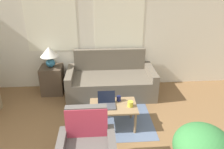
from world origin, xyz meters
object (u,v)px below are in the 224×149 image
at_px(couch, 111,82).
at_px(cup_yellow, 119,98).
at_px(table_lamp, 49,54).
at_px(laptop, 107,103).
at_px(potted_plant, 202,148).
at_px(coffee_table, 113,108).
at_px(cup_navy, 130,104).

xyz_separation_m(couch, cup_yellow, (0.07, -1.07, 0.19)).
bearing_deg(couch, table_lamp, 174.09).
bearing_deg(laptop, table_lamp, 130.83).
xyz_separation_m(cup_yellow, potted_plant, (0.94, -1.26, -0.02)).
bearing_deg(coffee_table, cup_yellow, 53.05).
bearing_deg(couch, potted_plant, -66.53).
xyz_separation_m(laptop, cup_navy, (0.40, -0.06, -0.00)).
height_order(table_lamp, cup_navy, table_lamp).
bearing_deg(cup_navy, coffee_table, 169.25).
bearing_deg(coffee_table, table_lamp, 133.43).
relative_size(table_lamp, cup_navy, 4.71).
distance_m(coffee_table, laptop, 0.16).
bearing_deg(potted_plant, laptop, 136.00).
distance_m(laptop, potted_plant, 1.62).
bearing_deg(potted_plant, cup_yellow, 126.71).
height_order(coffee_table, cup_yellow, cup_yellow).
bearing_deg(table_lamp, cup_yellow, -41.05).
height_order(coffee_table, laptop, laptop).
height_order(couch, coffee_table, couch).
distance_m(couch, cup_yellow, 1.09).
bearing_deg(cup_navy, cup_yellow, 132.07).
bearing_deg(laptop, cup_navy, -8.14).
height_order(cup_navy, potted_plant, potted_plant).
distance_m(laptop, cup_yellow, 0.26).
xyz_separation_m(cup_navy, potted_plant, (0.76, -1.07, -0.02)).
height_order(laptop, potted_plant, potted_plant).
relative_size(coffee_table, potted_plant, 1.08).
distance_m(table_lamp, cup_navy, 2.15).
xyz_separation_m(laptop, potted_plant, (1.16, -1.12, -0.02)).
relative_size(coffee_table, laptop, 2.70).
relative_size(couch, table_lamp, 4.20).
relative_size(cup_navy, cup_yellow, 1.02).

